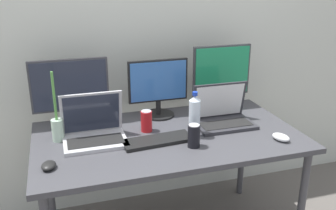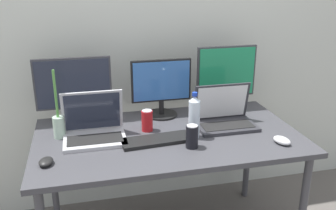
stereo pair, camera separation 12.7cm
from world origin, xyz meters
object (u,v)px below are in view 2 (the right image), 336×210
at_px(work_desk, 168,144).
at_px(mouse_by_keyboard, 282,140).
at_px(laptop_silver, 94,128).
at_px(laptop_secondary, 224,116).
at_px(bamboo_vase, 59,124).
at_px(mouse_by_laptop, 46,162).
at_px(water_bottle, 194,117).
at_px(keyboard_main, 156,140).
at_px(soda_can_near_keyboard, 192,137).
at_px(soda_can_by_laptop, 147,121).
at_px(monitor_center, 161,87).
at_px(monitor_right, 226,77).
at_px(monitor_left, 74,88).

distance_m(work_desk, mouse_by_keyboard, 0.63).
height_order(work_desk, laptop_silver, laptop_silver).
bearing_deg(work_desk, laptop_secondary, 8.52).
relative_size(laptop_secondary, bamboo_vase, 0.89).
xyz_separation_m(laptop_secondary, mouse_by_laptop, (-1.02, -0.26, -0.04)).
bearing_deg(water_bottle, keyboard_main, -177.65).
height_order(laptop_secondary, water_bottle, water_bottle).
relative_size(water_bottle, soda_can_near_keyboard, 2.11).
bearing_deg(laptop_silver, soda_can_by_laptop, 7.48).
bearing_deg(monitor_center, mouse_by_keyboard, -45.98).
relative_size(laptop_silver, laptop_secondary, 0.97).
height_order(monitor_right, water_bottle, monitor_right).
relative_size(work_desk, monitor_center, 3.92).
bearing_deg(work_desk, mouse_by_laptop, -162.47).
bearing_deg(laptop_secondary, keyboard_main, -163.26).
xyz_separation_m(laptop_silver, mouse_by_laptop, (-0.24, -0.25, -0.04)).
bearing_deg(laptop_silver, keyboard_main, -20.86).
bearing_deg(bamboo_vase, soda_can_by_laptop, -1.97).
bearing_deg(soda_can_by_laptop, mouse_by_laptop, -152.08).
bearing_deg(soda_can_near_keyboard, monitor_left, 139.68).
xyz_separation_m(work_desk, soda_can_near_keyboard, (0.08, -0.19, 0.12)).
bearing_deg(water_bottle, monitor_right, 48.96).
relative_size(monitor_left, laptop_silver, 1.34).
distance_m(work_desk, soda_can_near_keyboard, 0.24).
relative_size(monitor_center, bamboo_vase, 0.98).
xyz_separation_m(laptop_secondary, bamboo_vase, (-0.96, 0.05, 0.02)).
bearing_deg(water_bottle, soda_can_by_laptop, 146.60).
relative_size(monitor_left, mouse_by_laptop, 4.95).
xyz_separation_m(monitor_left, soda_can_by_laptop, (0.40, -0.23, -0.16)).
height_order(monitor_left, laptop_silver, monitor_left).
height_order(monitor_right, mouse_by_keyboard, monitor_right).
distance_m(keyboard_main, mouse_by_laptop, 0.59).
bearing_deg(mouse_by_laptop, laptop_secondary, 26.49).
relative_size(work_desk, water_bottle, 5.63).
xyz_separation_m(water_bottle, soda_can_near_keyboard, (-0.05, -0.12, -0.06)).
bearing_deg(monitor_right, mouse_by_laptop, -155.04).
relative_size(monitor_left, bamboo_vase, 1.16).
bearing_deg(mouse_by_keyboard, water_bottle, 136.53).
bearing_deg(laptop_silver, laptop_secondary, 0.72).
bearing_deg(soda_can_by_laptop, mouse_by_keyboard, -27.01).
height_order(work_desk, mouse_by_keyboard, mouse_by_keyboard).
xyz_separation_m(monitor_right, mouse_by_keyboard, (0.10, -0.58, -0.21)).
bearing_deg(monitor_left, mouse_by_keyboard, -28.00).
height_order(laptop_secondary, soda_can_by_laptop, laptop_secondary).
height_order(monitor_left, mouse_by_laptop, monitor_left).
xyz_separation_m(monitor_left, soda_can_near_keyboard, (0.59, -0.50, -0.16)).
xyz_separation_m(work_desk, keyboard_main, (-0.08, -0.08, 0.07)).
height_order(work_desk, soda_can_by_laptop, soda_can_by_laptop).
bearing_deg(monitor_right, laptop_secondary, -112.30).
xyz_separation_m(laptop_silver, soda_can_by_laptop, (0.31, 0.04, 0.00)).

